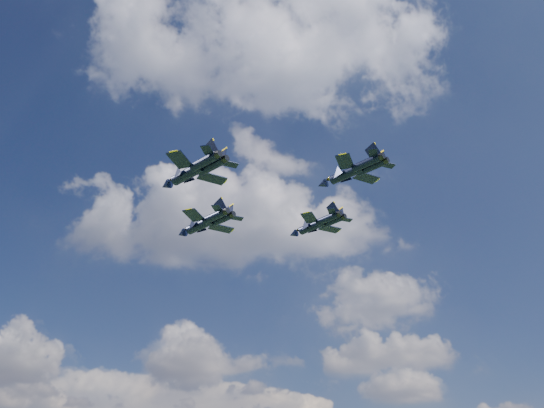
% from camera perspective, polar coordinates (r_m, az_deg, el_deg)
% --- Properties ---
extents(jet_lead, '(15.70, 13.49, 4.00)m').
position_cam_1_polar(jet_lead, '(110.65, -7.86, -2.31)').
color(jet_lead, black).
extents(jet_left, '(15.00, 12.68, 3.80)m').
position_cam_1_polar(jet_left, '(89.80, -9.23, 3.17)').
color(jet_left, black).
extents(jet_right, '(13.82, 12.34, 3.58)m').
position_cam_1_polar(jet_right, '(111.06, 4.19, -2.46)').
color(jet_right, black).
extents(jet_slot, '(13.51, 11.59, 3.44)m').
position_cam_1_polar(jet_slot, '(90.95, 7.80, 3.17)').
color(jet_slot, black).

